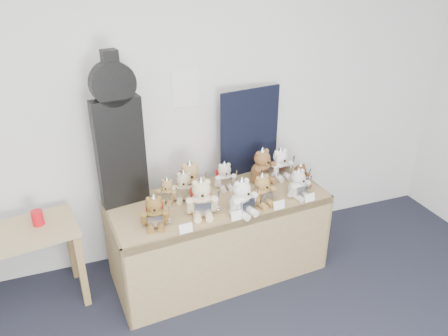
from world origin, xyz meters
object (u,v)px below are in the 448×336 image
object	(u,v)px
teddy_back_centre_right	(225,177)
teddy_back_far_left	(167,191)
teddy_front_centre	(242,198)
teddy_front_left	(202,199)
teddy_front_end	(300,177)
teddy_back_left	(184,187)
guitar_case	(118,134)
teddy_back_right	(262,167)
teddy_back_end	(280,164)
display_table	(222,219)
teddy_front_far_left	(155,213)
teddy_front_far_right	(298,184)
teddy_front_right	(262,191)
side_table	(20,247)
red_cup	(38,218)
teddy_back_centre_left	(191,180)

from	to	relation	value
teddy_back_centre_right	teddy_back_far_left	xyz separation A→B (m)	(-0.48, -0.06, -0.01)
teddy_front_centre	teddy_back_centre_right	world-z (taller)	teddy_front_centre
teddy_front_centre	teddy_front_left	bearing A→B (deg)	145.10
teddy_front_end	teddy_back_left	size ratio (longest dim) A/B	0.87
teddy_back_centre_right	guitar_case	bearing A→B (deg)	-179.13
teddy_back_left	teddy_back_far_left	size ratio (longest dim) A/B	1.21
teddy_front_end	teddy_back_right	bearing A→B (deg)	118.15
teddy_front_centre	teddy_back_end	xyz separation A→B (m)	(0.51, 0.42, -0.01)
teddy_front_left	display_table	bearing A→B (deg)	40.02
guitar_case	teddy_front_far_left	bearing A→B (deg)	-80.29
teddy_front_end	teddy_back_end	world-z (taller)	teddy_back_end
teddy_front_left	teddy_front_end	size ratio (longest dim) A/B	1.42
teddy_front_far_right	teddy_back_end	xyz separation A→B (m)	(0.02, 0.34, 0.01)
display_table	teddy_front_left	xyz separation A→B (m)	(-0.19, -0.10, 0.28)
teddy_front_centre	teddy_front_right	xyz separation A→B (m)	(0.19, 0.07, -0.01)
guitar_case	teddy_back_right	bearing A→B (deg)	-12.43
teddy_front_far_right	side_table	bearing A→B (deg)	159.68
teddy_front_far_right	teddy_front_end	xyz separation A→B (m)	(0.09, 0.13, -0.01)
teddy_front_left	teddy_back_right	bearing A→B (deg)	38.68
teddy_back_centre_right	teddy_front_far_left	bearing A→B (deg)	-147.18
guitar_case	teddy_front_far_left	distance (m)	0.62
teddy_front_right	teddy_back_left	xyz separation A→B (m)	(-0.53, 0.27, -0.00)
teddy_front_end	teddy_back_left	distance (m)	0.93
display_table	teddy_back_right	bearing A→B (deg)	22.30
red_cup	teddy_back_end	distance (m)	1.91
teddy_front_far_left	teddy_back_left	xyz separation A→B (m)	(0.29, 0.29, -0.00)
teddy_front_centre	teddy_front_end	distance (m)	0.62
teddy_back_left	teddy_front_left	bearing A→B (deg)	-59.62
display_table	teddy_back_centre_left	size ratio (longest dim) A/B	5.52
teddy_back_far_left	teddy_front_left	bearing A→B (deg)	-27.46
red_cup	teddy_back_left	distance (m)	1.06
teddy_back_left	teddy_front_right	bearing A→B (deg)	-9.51
teddy_front_left	teddy_back_far_left	distance (m)	0.33
teddy_front_far_left	teddy_front_centre	size ratio (longest dim) A/B	0.86
red_cup	teddy_front_far_right	distance (m)	1.91
teddy_front_left	teddy_back_centre_left	distance (m)	0.30
teddy_back_centre_right	teddy_back_right	world-z (taller)	teddy_back_right
guitar_case	teddy_back_far_left	world-z (taller)	guitar_case
red_cup	teddy_back_right	bearing A→B (deg)	0.17
teddy_front_end	teddy_back_far_left	world-z (taller)	teddy_front_end
guitar_case	teddy_back_far_left	distance (m)	0.57
guitar_case	teddy_front_centre	bearing A→B (deg)	-40.31
teddy_front_far_right	teddy_back_centre_right	xyz separation A→B (m)	(-0.48, 0.33, -0.01)
teddy_front_far_right	teddy_front_end	size ratio (longest dim) A/B	1.15
side_table	teddy_front_centre	world-z (taller)	teddy_front_centre
teddy_front_far_right	teddy_back_right	size ratio (longest dim) A/B	0.82
side_table	teddy_front_centre	distance (m)	1.60
teddy_front_far_left	teddy_front_right	distance (m)	0.81
teddy_front_left	teddy_back_centre_right	xyz separation A→B (m)	(0.29, 0.32, -0.03)
guitar_case	teddy_front_left	xyz separation A→B (m)	(0.49, -0.36, -0.43)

